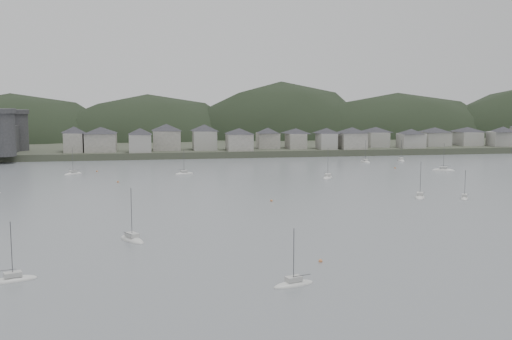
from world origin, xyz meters
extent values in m
plane|color=slate|center=(0.00, 0.00, 0.00)|extent=(900.00, 900.00, 0.00)
cube|color=#383D2D|center=(0.00, 295.00, 1.50)|extent=(900.00, 250.00, 3.00)
ellipsoid|color=black|center=(-110.87, 271.94, -10.14)|extent=(138.98, 92.48, 81.13)
ellipsoid|color=black|center=(-32.30, 272.87, -9.97)|extent=(132.08, 90.41, 79.74)
ellipsoid|color=black|center=(50.65, 272.93, -12.68)|extent=(133.88, 88.37, 101.41)
ellipsoid|color=black|center=(125.95, 267.91, -10.32)|extent=(165.81, 81.78, 82.55)
cylinder|color=#313134|center=(-92.00, 166.00, 12.00)|extent=(10.00, 10.00, 18.00)
cylinder|color=#313134|center=(-92.00, 194.00, 11.50)|extent=(10.00, 10.00, 17.00)
cube|color=#313134|center=(-92.00, 180.00, 9.00)|extent=(3.50, 30.00, 12.00)
cube|color=gray|center=(-65.00, 181.96, 7.29)|extent=(8.34, 12.91, 8.59)
pyramid|color=#26262B|center=(-65.00, 181.96, 13.09)|extent=(15.78, 15.78, 3.01)
cube|color=gray|center=(-53.32, 181.32, 7.18)|extent=(13.68, 13.35, 8.36)
pyramid|color=#26262B|center=(-53.32, 181.32, 12.82)|extent=(20.07, 20.07, 2.93)
cube|color=#9E9B94|center=(-35.57, 176.02, 7.04)|extent=(9.78, 10.20, 8.08)
pyramid|color=#26262B|center=(-35.57, 176.02, 12.49)|extent=(14.83, 14.83, 2.83)
cube|color=gray|center=(-23.51, 185.65, 7.55)|extent=(12.59, 13.33, 9.09)
pyramid|color=#26262B|center=(-23.51, 185.65, 13.68)|extent=(19.24, 19.24, 3.18)
cube|color=#9E9B94|center=(-5.75, 184.10, 7.43)|extent=(10.74, 12.17, 8.87)
pyramid|color=#26262B|center=(-5.75, 184.10, 13.42)|extent=(17.01, 17.01, 3.10)
cube|color=gray|center=(9.92, 177.53, 6.85)|extent=(11.63, 12.09, 7.69)
pyramid|color=#26262B|center=(9.92, 177.53, 12.04)|extent=(17.61, 17.61, 2.69)
cube|color=gray|center=(25.25, 186.19, 6.72)|extent=(10.37, 9.35, 7.44)
pyramid|color=#26262B|center=(25.25, 186.19, 11.74)|extent=(14.65, 14.65, 2.60)
cube|color=gray|center=(38.63, 183.79, 6.61)|extent=(8.24, 12.20, 7.22)
pyramid|color=#26262B|center=(38.63, 183.79, 11.48)|extent=(15.17, 15.17, 2.53)
cube|color=#9E9B94|center=(52.50, 178.55, 6.73)|extent=(8.06, 10.91, 7.46)
pyramid|color=#26262B|center=(52.50, 178.55, 11.77)|extent=(14.08, 14.08, 2.61)
cube|color=gray|center=(64.81, 177.06, 6.83)|extent=(11.73, 11.78, 7.66)
pyramid|color=#26262B|center=(64.81, 177.06, 12.00)|extent=(17.46, 17.46, 2.68)
cube|color=#9E9B94|center=(80.64, 186.91, 6.67)|extent=(10.19, 13.02, 7.33)
pyramid|color=#26262B|center=(80.64, 186.91, 11.62)|extent=(17.23, 17.23, 2.57)
cube|color=#9E9B94|center=(95.55, 178.06, 6.44)|extent=(11.70, 9.81, 6.88)
pyramid|color=#26262B|center=(95.55, 178.06, 11.08)|extent=(15.97, 15.97, 2.41)
cube|color=#9E9B94|center=(112.40, 186.91, 6.50)|extent=(12.83, 12.48, 7.00)
pyramid|color=#26262B|center=(112.40, 186.91, 11.22)|extent=(18.79, 18.79, 2.45)
cube|color=#9E9B94|center=(130.73, 187.42, 6.48)|extent=(11.07, 13.50, 6.97)
pyramid|color=#26262B|center=(130.73, 187.42, 11.19)|extent=(18.25, 18.25, 2.44)
cube|color=#9E9B94|center=(146.02, 179.72, 6.67)|extent=(13.75, 9.12, 7.34)
pyramid|color=#26262B|center=(146.02, 179.72, 11.62)|extent=(16.97, 16.97, 2.57)
ellipsoid|color=silver|center=(42.30, 52.78, 0.05)|extent=(5.90, 8.15, 1.58)
cube|color=#B5B5B1|center=(42.30, 52.78, 1.14)|extent=(2.82, 3.25, 0.70)
cylinder|color=#3F3F42|center=(42.30, 52.78, 5.12)|extent=(0.12, 0.12, 9.85)
cylinder|color=#3F3F42|center=(42.96, 51.52, 1.69)|extent=(1.74, 3.18, 0.10)
ellipsoid|color=silver|center=(-58.84, 122.73, 0.05)|extent=(7.01, 7.00, 1.50)
cube|color=#B5B5B1|center=(-58.84, 122.73, 1.10)|extent=(3.03, 3.02, 0.70)
cylinder|color=#3F3F42|center=(-58.84, 122.73, 4.89)|extent=(0.12, 0.12, 9.38)
cylinder|color=#3F3F42|center=(-57.89, 121.77, 1.65)|extent=(2.46, 2.45, 0.10)
ellipsoid|color=silver|center=(76.95, 146.45, 0.05)|extent=(3.26, 7.43, 1.44)
cube|color=#B5B5B1|center=(76.95, 146.45, 1.07)|extent=(1.91, 2.71, 0.70)
cylinder|color=#3F3F42|center=(76.95, 146.45, 4.69)|extent=(0.12, 0.12, 8.97)
cylinder|color=#3F3F42|center=(76.77, 147.73, 1.62)|extent=(0.54, 3.21, 0.10)
ellipsoid|color=silver|center=(-19.25, 116.45, 0.05)|extent=(7.45, 4.74, 1.42)
cube|color=#B5B5B1|center=(-19.25, 116.45, 1.06)|extent=(2.89, 2.37, 0.70)
cylinder|color=#3F3F42|center=(-19.25, 116.45, 4.65)|extent=(0.12, 0.12, 8.89)
cylinder|color=#3F3F42|center=(-20.44, 116.92, 1.61)|extent=(3.01, 1.27, 0.10)
ellipsoid|color=silver|center=(28.95, 96.95, 0.05)|extent=(6.24, 8.44, 1.64)
cube|color=#B5B5B1|center=(28.95, 96.95, 1.17)|extent=(2.96, 3.38, 0.70)
cylinder|color=#3F3F42|center=(28.95, 96.95, 5.32)|extent=(0.12, 0.12, 10.24)
cylinder|color=#3F3F42|center=(28.24, 98.25, 1.72)|extent=(1.86, 3.28, 0.10)
ellipsoid|color=silver|center=(53.60, 49.05, 0.05)|extent=(4.69, 6.34, 1.23)
cube|color=#B5B5B1|center=(53.60, 49.05, 0.97)|extent=(2.22, 2.54, 0.70)
cylinder|color=#3F3F42|center=(53.60, 49.05, 4.04)|extent=(0.12, 0.12, 7.69)
cylinder|color=#3F3F42|center=(54.13, 48.08, 1.52)|extent=(1.42, 2.47, 0.10)
ellipsoid|color=silver|center=(-10.61, -18.25, 0.05)|extent=(7.08, 4.13, 1.35)
cube|color=#B5B5B1|center=(-10.61, -18.25, 1.02)|extent=(2.70, 2.14, 0.70)
cylinder|color=#3F3F42|center=(-10.61, -18.25, 4.42)|extent=(0.12, 0.12, 8.43)
cylinder|color=#3F3F42|center=(-9.45, -18.63, 1.57)|extent=(2.92, 1.03, 0.10)
ellipsoid|color=silver|center=(-52.03, -8.89, 0.05)|extent=(7.56, 4.66, 1.44)
cube|color=#B5B5B1|center=(-52.03, -8.89, 1.07)|extent=(2.92, 2.36, 0.70)
cylinder|color=#3F3F42|center=(-52.03, -8.89, 4.70)|extent=(0.12, 0.12, 9.01)
cylinder|color=#3F3F42|center=(-53.25, -8.44, 1.62)|extent=(3.08, 1.22, 0.10)
ellipsoid|color=silver|center=(59.54, 143.64, 0.05)|extent=(3.30, 7.64, 1.48)
cube|color=#B5B5B1|center=(59.54, 143.64, 1.09)|extent=(1.95, 2.78, 0.70)
cylinder|color=#3F3F42|center=(59.54, 143.64, 4.83)|extent=(0.12, 0.12, 9.25)
cylinder|color=#3F3F42|center=(59.71, 144.96, 1.64)|extent=(0.53, 3.32, 0.10)
ellipsoid|color=silver|center=(78.35, 110.05, 0.05)|extent=(8.57, 5.98, 1.65)
cube|color=#B5B5B1|center=(78.35, 110.05, 1.17)|extent=(3.39, 2.90, 0.70)
cylinder|color=#3F3F42|center=(78.35, 110.05, 5.36)|extent=(0.12, 0.12, 10.31)
cylinder|color=#3F3F42|center=(79.68, 110.70, 1.72)|extent=(3.38, 1.71, 0.10)
ellipsoid|color=silver|center=(-34.97, 14.79, 0.05)|extent=(6.24, 8.35, 1.62)
cube|color=#B5B5B1|center=(-34.97, 14.79, 1.16)|extent=(2.95, 3.35, 0.70)
cylinder|color=#3F3F42|center=(-34.97, 14.79, 5.27)|extent=(0.12, 0.12, 10.15)
cylinder|color=#3F3F42|center=(-35.68, 13.51, 1.71)|extent=(1.87, 3.24, 0.10)
sphere|color=#D07A45|center=(0.56, 54.10, 0.15)|extent=(0.70, 0.70, 0.70)
sphere|color=#D07A45|center=(-41.80, 98.41, 0.15)|extent=(0.70, 0.70, 0.70)
sphere|color=#D07A45|center=(63.24, 120.29, 0.15)|extent=(0.70, 0.70, 0.70)
sphere|color=#D07A45|center=(-51.00, 129.32, 0.15)|extent=(0.70, 0.70, 0.70)
sphere|color=#D07A45|center=(-3.12, -6.48, 0.15)|extent=(0.70, 0.70, 0.70)
camera|label=1|loc=(-31.08, -103.31, 27.71)|focal=42.68mm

